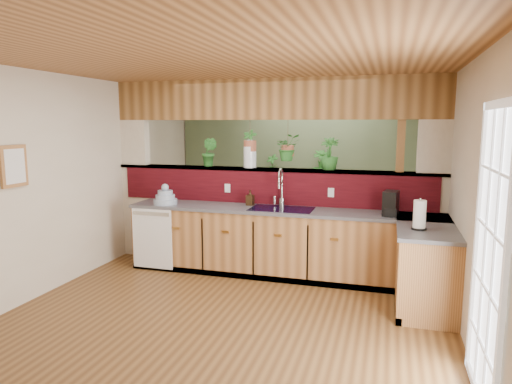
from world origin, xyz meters
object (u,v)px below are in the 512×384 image
(dish_stack, at_px, (165,198))
(glass_jar, at_px, (250,153))
(faucet, at_px, (281,186))
(shelving_console, at_px, (291,207))
(soap_dispenser, at_px, (250,198))
(paper_towel, at_px, (420,215))
(coffee_maker, at_px, (391,204))

(dish_stack, relative_size, glass_jar, 0.83)
(faucet, relative_size, shelving_console, 0.33)
(soap_dispenser, distance_m, paper_towel, 2.29)
(dish_stack, distance_m, shelving_console, 2.75)
(dish_stack, height_order, shelving_console, dish_stack)
(paper_towel, height_order, shelving_console, paper_towel)
(dish_stack, height_order, coffee_maker, coffee_maker)
(dish_stack, xyz_separation_m, soap_dispenser, (1.15, 0.25, 0.02))
(dish_stack, relative_size, coffee_maker, 1.09)
(dish_stack, distance_m, glass_jar, 1.32)
(shelving_console, bearing_deg, faucet, -99.29)
(glass_jar, bearing_deg, dish_stack, -155.33)
(faucet, bearing_deg, coffee_maker, -8.24)
(faucet, height_order, paper_towel, faucet)
(dish_stack, bearing_deg, glass_jar, 24.67)
(dish_stack, xyz_separation_m, shelving_console, (1.26, 2.39, -0.49))
(faucet, height_order, dish_stack, faucet)
(paper_towel, distance_m, shelving_console, 3.66)
(faucet, bearing_deg, shelving_console, 98.21)
(shelving_console, bearing_deg, coffee_maker, -71.09)
(soap_dispenser, relative_size, glass_jar, 0.53)
(faucet, bearing_deg, soap_dispenser, -177.76)
(glass_jar, bearing_deg, paper_towel, -26.84)
(coffee_maker, relative_size, paper_towel, 0.89)
(glass_jar, distance_m, shelving_console, 2.20)
(faucet, relative_size, paper_towel, 1.57)
(shelving_console, bearing_deg, soap_dispenser, -110.56)
(coffee_maker, distance_m, shelving_console, 2.94)
(faucet, relative_size, dish_stack, 1.61)
(soap_dispenser, distance_m, glass_jar, 0.63)
(coffee_maker, height_order, paper_towel, paper_towel)
(soap_dispenser, height_order, glass_jar, glass_jar)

